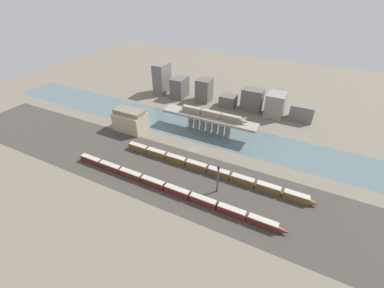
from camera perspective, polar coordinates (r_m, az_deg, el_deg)
ground_plane at (r=142.31m, az=0.27°, el=-1.11°), size 400.00×400.00×0.00m
railbed_yard at (r=125.73m, az=-4.65°, el=-6.70°), size 280.00×42.00×0.01m
river_water at (r=158.40m, az=3.67°, el=2.77°), size 320.00×28.62×0.01m
bridge at (r=154.67m, az=3.77°, el=5.17°), size 58.66×9.46×10.54m
train_on_bridge at (r=151.60m, az=4.69°, el=6.56°), size 41.11×2.78×3.73m
train_yard_near at (r=116.30m, az=-5.45°, el=-9.68°), size 104.36×2.78×3.46m
train_yard_mid at (r=125.25m, az=4.06°, el=-5.78°), size 97.56×3.09×3.67m
warehouse_building at (r=161.77m, az=-13.53°, el=5.16°), size 18.68×12.33×13.48m
signal_tower at (r=112.38m, az=5.75°, el=-7.77°), size 1.00×0.77×14.13m
city_block_far_left at (r=210.97m, az=-6.67°, el=14.25°), size 9.11×14.31×23.39m
city_block_left at (r=203.09m, az=-2.75°, el=12.45°), size 9.98×13.99×15.39m
city_block_center at (r=196.00m, az=2.73°, el=11.86°), size 10.20×11.33×16.79m
city_block_right at (r=190.20m, az=8.06°, el=9.49°), size 11.28×10.14×8.44m
city_block_far_right at (r=186.73m, az=13.21°, el=9.58°), size 14.30×9.46×15.19m
city_block_tall at (r=182.07m, az=18.01°, el=8.27°), size 11.74×13.68×15.82m
city_block_low at (r=183.79m, az=23.21°, el=6.44°), size 14.58×8.95×10.47m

